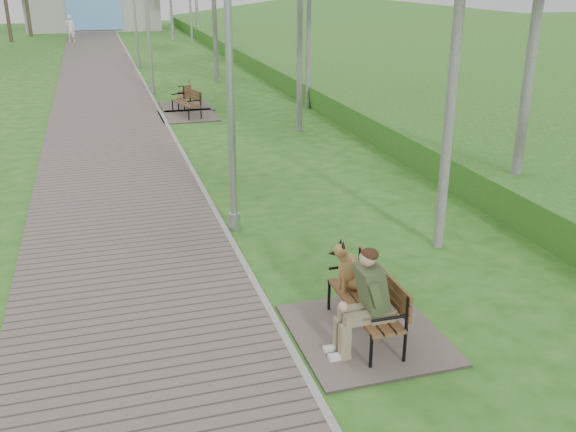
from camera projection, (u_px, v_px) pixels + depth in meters
name	position (u px, v px, depth m)	size (l,w,h in m)	color
walkway	(102.00, 93.00, 24.72)	(3.50, 67.00, 0.04)	#71635C
kerb	(148.00, 90.00, 25.19)	(0.10, 67.00, 0.05)	#999993
embankment	(440.00, 83.00, 27.08)	(14.00, 70.00, 1.60)	#5B9738
building_north	(93.00, 4.00, 50.44)	(10.00, 5.20, 4.00)	#9E9E99
bench_main	(362.00, 307.00, 8.09)	(1.86, 2.07, 1.62)	#71635C
bench_second	(187.00, 111.00, 20.69)	(1.79, 1.98, 1.10)	#71635C
bench_third	(185.00, 101.00, 22.21)	(1.71, 1.90, 1.05)	#71635C
lamp_post_near	(230.00, 88.00, 10.80)	(0.21, 0.21, 5.51)	#9EA1A6
lamp_post_second	(148.00, 26.00, 23.77)	(0.21, 0.21, 5.39)	#9EA1A6
lamp_post_third	(135.00, 19.00, 30.28)	(0.19, 0.19, 4.93)	#9EA1A6
lamp_post_far	(118.00, 0.00, 50.67)	(0.19, 0.19, 4.83)	#9EA1A6
pedestrian_near	(70.00, 29.00, 41.96)	(0.64, 0.42, 1.75)	silver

